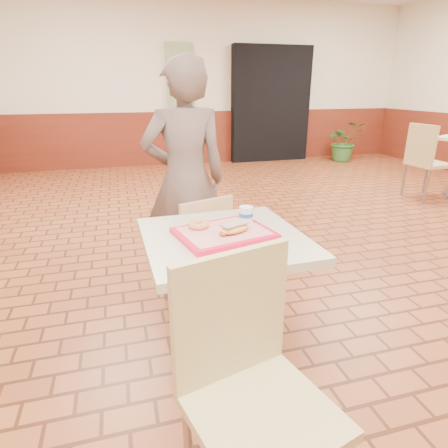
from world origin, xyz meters
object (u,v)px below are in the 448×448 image
object	(u,v)px
main_table	(224,283)
chair_second_left	(426,158)
paper_cup	(246,215)
long_john_donut	(234,228)
customer	(186,180)
chair_main_front	(250,379)
potted_plant	(344,141)
ring_donut	(198,224)
chair_main_back	(200,248)
serving_tray	(224,233)

from	to	relation	value
main_table	chair_second_left	size ratio (longest dim) A/B	0.79
main_table	paper_cup	distance (m)	0.36
long_john_donut	chair_second_left	distance (m)	4.28
long_john_donut	chair_second_left	world-z (taller)	chair_second_left
customer	chair_second_left	distance (m)	3.80
paper_cup	chair_second_left	bearing A→B (deg)	35.82
chair_main_front	chair_second_left	distance (m)	4.76
potted_plant	ring_donut	bearing A→B (deg)	-128.64
ring_donut	paper_cup	distance (m)	0.24
main_table	ring_donut	size ratio (longest dim) A/B	7.67
chair_main_front	chair_second_left	bearing A→B (deg)	26.81
chair_main_back	chair_second_left	distance (m)	3.93
ring_donut	chair_second_left	size ratio (longest dim) A/B	0.10
chair_main_back	long_john_donut	world-z (taller)	long_john_donut
serving_tray	chair_second_left	xyz separation A→B (m)	(3.48, 2.48, -0.24)
chair_main_back	chair_main_front	bearing A→B (deg)	66.59
chair_main_back	serving_tray	bearing A→B (deg)	70.20
main_table	chair_main_back	distance (m)	0.64
customer	ring_donut	size ratio (longest dim) A/B	16.13
customer	serving_tray	xyz separation A→B (m)	(0.01, -1.00, -0.03)
chair_main_front	chair_main_back	xyz separation A→B (m)	(0.10, 1.29, -0.08)
chair_main_front	paper_cup	distance (m)	0.82
serving_tray	chair_second_left	bearing A→B (deg)	35.49
potted_plant	main_table	bearing A→B (deg)	-127.51
main_table	long_john_donut	distance (m)	0.31
chair_main_front	serving_tray	size ratio (longest dim) A/B	2.24
customer	chair_second_left	bearing A→B (deg)	-157.27
chair_main_front	potted_plant	distance (m)	7.17
serving_tray	long_john_donut	distance (m)	0.07
chair_main_front	chair_second_left	world-z (taller)	chair_second_left
main_table	chair_main_back	world-z (taller)	chair_main_back
main_table	ring_donut	bearing A→B (deg)	145.34
main_table	paper_cup	bearing A→B (deg)	26.14
chair_main_front	long_john_donut	size ratio (longest dim) A/B	5.62
ring_donut	chair_second_left	world-z (taller)	chair_second_left
chair_main_back	long_john_donut	size ratio (longest dim) A/B	4.75
chair_main_back	customer	world-z (taller)	customer
main_table	potted_plant	distance (m)	6.59
serving_tray	potted_plant	bearing A→B (deg)	52.49
chair_second_left	potted_plant	bearing A→B (deg)	-14.90
chair_main_back	customer	size ratio (longest dim) A/B	0.49
serving_tray	paper_cup	bearing A→B (deg)	26.14
customer	paper_cup	size ratio (longest dim) A/B	18.70
chair_main_front	serving_tray	distance (m)	0.71
customer	potted_plant	size ratio (longest dim) A/B	2.06
chair_main_back	customer	bearing A→B (deg)	-105.95
main_table	potted_plant	bearing A→B (deg)	52.49
chair_main_front	chair_main_back	bearing A→B (deg)	70.94
serving_tray	potted_plant	distance (m)	6.60
chair_main_front	ring_donut	bearing A→B (deg)	76.70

